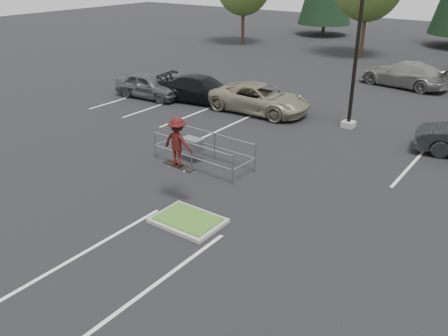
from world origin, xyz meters
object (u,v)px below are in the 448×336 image
Objects in this scene: car_l_grey at (149,86)px; cart_corral at (195,145)px; skateboarder at (178,142)px; car_far_silver at (405,74)px; light_pole at (358,34)px; car_l_black at (202,89)px; car_l_tan at (259,99)px.

cart_corral is at bearing -129.88° from car_l_grey.
skateboarder is 21.09m from car_far_silver.
light_pole is 5.58× the size of skateboarder.
car_l_grey is (-12.00, -1.87, -3.81)m from light_pole.
light_pole reaches higher than car_l_grey.
car_l_black is 13.73m from car_far_silver.
car_far_silver is at bearing -97.72° from skateboarder.
light_pole is at bearing 69.22° from cart_corral.
cart_corral is 0.77× the size of car_l_tan.
car_l_tan reaches higher than car_l_grey.
light_pole is 2.37× the size of cart_corral.
car_l_black is (-5.33, 7.24, 0.02)m from cart_corral.
light_pole is 9.62m from car_l_black.
light_pole is 11.38m from skateboarder.
car_l_tan is at bearing -76.33° from skateboarder.
light_pole is at bearing -85.96° from car_l_tan.
car_l_grey is (-10.30, 9.13, -1.45)m from skateboarder.
light_pole reaches higher than car_l_tan.
car_l_grey reaches higher than cart_corral.
skateboarder is at bearing -135.82° from car_l_grey.
skateboarder reaches higher than car_l_grey.
skateboarder is at bearing 4.90° from car_far_silver.
car_l_black is at bearing 129.14° from cart_corral.
car_l_grey is 0.76× the size of car_far_silver.
car_l_tan is at bearing -83.20° from car_l_grey.
car_l_tan is 1.28× the size of car_l_grey.
cart_corral is (-3.48, -7.98, -3.81)m from light_pole.
light_pole is 10.67m from car_far_silver.
car_far_silver is at bearing 82.60° from cart_corral.
car_l_black is (-8.81, -0.74, -3.79)m from light_pole.
car_far_silver is (3.22, 17.98, 0.09)m from cart_corral.
cart_corral is 2.36× the size of skateboarder.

